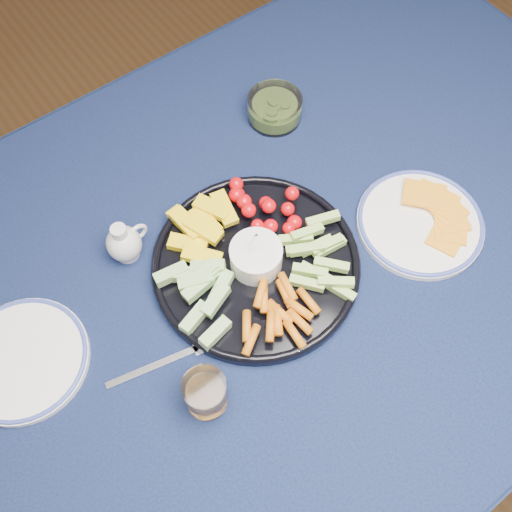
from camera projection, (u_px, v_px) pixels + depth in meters
dining_table at (264, 276)px, 1.10m from camera, size 1.67×1.07×0.75m
crudite_platter at (255, 263)px, 0.99m from camera, size 0.37×0.37×0.12m
creamer_pitcher at (124, 243)px, 0.99m from camera, size 0.08×0.06×0.09m
pickle_bowl at (275, 109)px, 1.16m from camera, size 0.11×0.11×0.05m
cheese_plate at (421, 222)px, 1.04m from camera, size 0.23×0.23×0.03m
juice_tumbler at (206, 394)px, 0.87m from camera, size 0.07×0.07×0.08m
fork_left at (172, 359)px, 0.93m from camera, size 0.19×0.06×0.00m
fork_right at (436, 233)px, 1.04m from camera, size 0.13×0.11×0.00m
side_plate_extra at (23, 359)px, 0.92m from camera, size 0.21×0.21×0.02m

